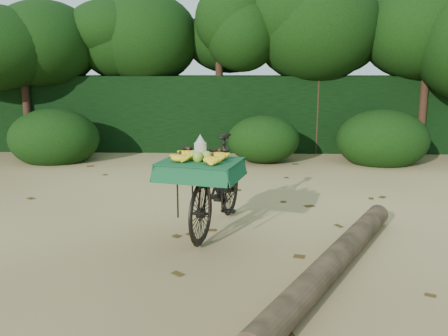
{
  "coord_description": "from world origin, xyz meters",
  "views": [
    {
      "loc": [
        0.98,
        -5.67,
        1.98
      ],
      "look_at": [
        0.81,
        -0.19,
        0.82
      ],
      "focal_mm": 38.0,
      "sensor_mm": 36.0,
      "label": 1
    }
  ],
  "objects": [
    {
      "name": "fallen_log",
      "position": [
        1.93,
        -1.27,
        0.13
      ],
      "size": [
        1.95,
        3.2,
        0.26
      ],
      "primitive_type": "cylinder",
      "rotation": [
        1.57,
        0.0,
        -0.51
      ],
      "color": "brown",
      "rests_on": "ground"
    },
    {
      "name": "ground",
      "position": [
        0.0,
        0.0,
        0.0
      ],
      "size": [
        80.0,
        80.0,
        0.0
      ],
      "primitive_type": "plane",
      "color": "tan",
      "rests_on": "ground"
    },
    {
      "name": "hedge_backdrop",
      "position": [
        0.0,
        6.3,
        0.9
      ],
      "size": [
        26.0,
        1.8,
        1.8
      ],
      "primitive_type": "cube",
      "color": "black",
      "rests_on": "ground"
    },
    {
      "name": "leaf_litter",
      "position": [
        0.0,
        0.65,
        0.01
      ],
      "size": [
        7.0,
        7.3,
        0.01
      ],
      "primitive_type": null,
      "color": "#433011",
      "rests_on": "ground"
    },
    {
      "name": "bush_clumps",
      "position": [
        0.5,
        4.3,
        0.45
      ],
      "size": [
        8.8,
        1.7,
        0.9
      ],
      "primitive_type": null,
      "color": "black",
      "rests_on": "ground"
    },
    {
      "name": "tree_row",
      "position": [
        -0.65,
        5.5,
        2.0
      ],
      "size": [
        14.5,
        2.0,
        4.0
      ],
      "primitive_type": null,
      "color": "black",
      "rests_on": "ground"
    },
    {
      "name": "vendor_bicycle",
      "position": [
        0.7,
        -0.02,
        0.6
      ],
      "size": [
        1.17,
        2.04,
        1.18
      ],
      "rotation": [
        0.0,
        0.0,
        -0.26
      ],
      "color": "black",
      "rests_on": "ground"
    }
  ]
}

